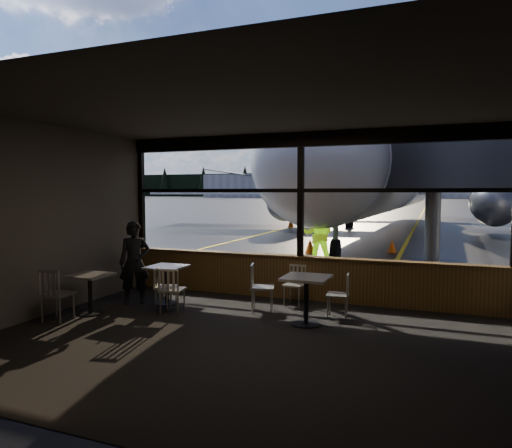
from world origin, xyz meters
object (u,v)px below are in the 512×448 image
Objects in this scene: chair_near_w at (262,288)px; cone_wing at (291,223)px; chair_mid_w at (166,287)px; cone_extra at (310,246)px; chair_mid_s at (172,290)px; airliner at (388,131)px; passenger at (135,263)px; jet_bridge at (471,190)px; ground_crew at (318,234)px; cafe_table_mid at (167,285)px; chair_near_e at (338,296)px; chair_near_n at (294,285)px; chair_left_s at (58,295)px; cafe_table_near at (306,301)px; cafe_table_left at (90,294)px; cone_nose at (392,246)px.

chair_near_w reaches higher than cone_wing.
chair_mid_w is 8.80m from cone_extra.
chair_mid_s is at bearing -79.90° from chair_near_w.
airliner is 22.98× the size of passenger.
chair_mid_w is at bearing -129.47° from jet_bridge.
ground_crew is at bearing 152.83° from chair_mid_w.
chair_near_e is (3.41, 0.25, 0.02)m from cafe_table_mid.
chair_near_n is 3.26m from passenger.
jet_bridge reaches higher than chair_left_s.
chair_near_e is at bearing 78.05° from chair_near_w.
cone_extra is (-1.24, 8.37, -0.19)m from chair_near_w.
cafe_table_near is at bearing 142.07° from chair_near_e.
chair_mid_s is (0.49, -0.59, 0.05)m from cafe_table_mid.
passenger reaches higher than chair_near_w.
ground_crew is (1.69, 5.97, 0.58)m from cafe_table_mid.
airliner is at bearing -2.58° from chair_near_e.
ground_crew is (-0.74, 5.12, 0.56)m from chair_near_n.
cafe_table_near is 1.52× the size of cone_wing.
cone_wing is (-2.73, 21.75, -0.10)m from cafe_table_left.
airliner reaches higher than passenger.
cafe_table_near is at bearing 119.92° from chair_near_n.
cafe_table_left is at bearing -99.80° from cone_extra.
jet_bridge is at bearing -51.26° from cone_nose.
passenger reaches higher than cafe_table_near.
chair_mid_w is (1.04, 0.92, 0.03)m from cafe_table_left.
cafe_table_near is 3.03m from cafe_table_mid.
cone_extra is at bearing -79.64° from ground_crew.
cafe_table_mid is 0.28m from chair_mid_w.
jet_bridge is 7.36m from chair_near_e.
chair_mid_w is at bearing 177.07° from cafe_table_near.
cone_wing is at bearing -67.74° from chair_near_n.
cafe_table_left is (-0.91, -1.17, -0.01)m from cafe_table_mid.
jet_bridge is (3.60, -13.52, -3.57)m from airliner.
chair_near_e is at bearing 57.53° from cafe_table_near.
cone_extra is (0.63, 8.77, -0.13)m from chair_mid_w.
chair_near_w is (-3.99, -6.72, -1.86)m from jet_bridge.
cafe_table_left is 0.45× the size of passenger.
chair_mid_s reaches higher than cone_nose.
jet_bridge is at bearing 127.39° from chair_mid_w.
jet_bridge is 9.80m from passenger.
chair_near_w is 1.91m from chair_mid_w.
cone_wing reaches higher than cone_extra.
chair_mid_s is (-2.93, -0.84, 0.04)m from chair_near_e.
cone_extra is at bearing 84.88° from cafe_table_mid.
cone_wing is at bearing 110.08° from cone_extra.
chair_mid_s is at bearing -91.74° from cone_extra.
chair_left_s reaches higher than cafe_table_mid.
chair_mid_w is at bearing -79.73° from cone_wing.
cone_extra is at bearing 76.98° from chair_mid_s.
chair_near_w is at bearing -99.13° from cone_nose.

